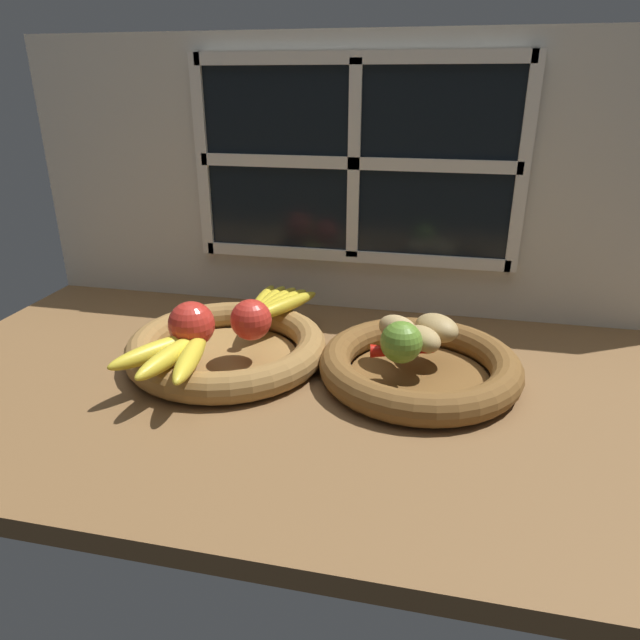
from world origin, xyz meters
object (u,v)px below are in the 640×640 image
apple_red_front (192,324)px  potato_back (437,328)px  banana_bunch_front (175,353)px  fruit_bowl_left (227,348)px  potato_oblong (398,329)px  lime_near (401,342)px  apple_red_right (251,320)px  potato_large (421,339)px  fruit_bowl_right (419,366)px  chili_pepper (403,352)px  banana_bunch_back (273,304)px

apple_red_front → potato_back: bearing=15.5°
apple_red_front → banana_bunch_front: apple_red_front is taller
fruit_bowl_left → apple_red_front: (-3.47, -5.95, 6.63)cm
potato_oblong → lime_near: bearing=-81.4°
apple_red_right → potato_large: size_ratio=0.99×
fruit_bowl_left → fruit_bowl_right: size_ratio=1.06×
banana_bunch_front → lime_near: lime_near is taller
apple_red_front → chili_pepper: apple_red_front is taller
lime_near → fruit_bowl_right: bearing=56.3°
apple_red_right → potato_oblong: apple_red_right is taller
apple_red_front → banana_bunch_front: 6.68cm
potato_back → lime_near: 10.81cm
potato_oblong → chili_pepper: size_ratio=0.76×
apple_red_front → apple_red_right: (8.63, 4.72, -0.32)cm
fruit_bowl_right → apple_red_front: size_ratio=4.34×
potato_large → potato_oblong: size_ratio=0.91×
fruit_bowl_right → banana_bunch_back: size_ratio=1.71×
potato_back → potato_large: bearing=-114.4°
fruit_bowl_right → banana_bunch_front: size_ratio=1.79×
apple_red_right → lime_near: apple_red_right is taller
fruit_bowl_right → banana_bunch_back: bearing=156.9°
potato_oblong → lime_near: 7.75cm
banana_bunch_front → potato_oblong: 36.62cm
fruit_bowl_left → apple_red_front: apple_red_front is taller
apple_red_right → banana_bunch_front: apple_red_right is taller
potato_back → lime_near: lime_near is taller
apple_red_front → lime_near: bearing=2.6°
banana_bunch_front → potato_large: 39.26cm
apple_red_right → potato_oblong: size_ratio=0.91×
apple_red_front → potato_oblong: (33.00, 9.13, -1.62)cm
apple_red_right → lime_near: bearing=-7.1°
apple_red_front → lime_near: (34.15, 1.54, -0.52)cm
fruit_bowl_right → potato_back: (2.27, 5.00, 5.04)cm
potato_back → lime_near: bearing=-119.0°
potato_large → potato_back: (2.27, 5.00, 0.13)cm
banana_bunch_back → potato_oblong: size_ratio=2.50×
apple_red_right → potato_back: (30.73, 6.23, -1.27)cm
banana_bunch_back → fruit_bowl_right: bearing=-23.1°
lime_near → fruit_bowl_left: bearing=171.8°
apple_red_right → banana_bunch_front: 14.25cm
banana_bunch_front → potato_large: size_ratio=2.62×
apple_red_front → apple_red_right: bearing=28.7°
banana_bunch_front → potato_oblong: size_ratio=2.39×
fruit_bowl_right → chili_pepper: bearing=-131.1°
apple_red_right → fruit_bowl_right: bearing=2.5°
banana_bunch_front → potato_back: (39.58, 17.23, 0.69)cm
fruit_bowl_right → potato_back: bearing=65.6°
banana_bunch_back → apple_red_front: bearing=-114.6°
potato_large → potato_back: bearing=65.6°
apple_red_front → banana_bunch_front: size_ratio=0.41×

